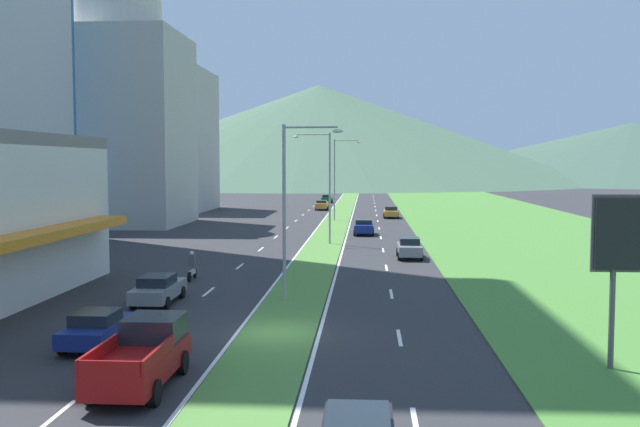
{
  "coord_description": "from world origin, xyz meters",
  "views": [
    {
      "loc": [
        3.73,
        -29.38,
        7.21
      ],
      "look_at": [
        -0.91,
        40.95,
        2.19
      ],
      "focal_mm": 39.94,
      "sensor_mm": 36.0,
      "label": 1
    }
  ],
  "objects_px": {
    "street_lamp_near": "(291,200)",
    "pickup_truck_0": "(143,355)",
    "car_4": "(97,328)",
    "car_7": "(158,289)",
    "car_6": "(409,248)",
    "car_5": "(364,227)",
    "motorcycle_rider": "(192,268)",
    "car_1": "(391,212)",
    "street_lamp_mid": "(326,180)",
    "car_2": "(327,198)",
    "car_0": "(322,205)",
    "street_lamp_far": "(337,174)"
  },
  "relations": [
    {
      "from": "car_0",
      "to": "street_lamp_near",
      "type": "bearing_deg",
      "value": -177.64
    },
    {
      "from": "car_1",
      "to": "pickup_truck_0",
      "type": "relative_size",
      "value": 0.79
    },
    {
      "from": "pickup_truck_0",
      "to": "car_5",
      "type": "bearing_deg",
      "value": -8.07
    },
    {
      "from": "car_5",
      "to": "pickup_truck_0",
      "type": "bearing_deg",
      "value": -8.07
    },
    {
      "from": "pickup_truck_0",
      "to": "car_2",
      "type": "bearing_deg",
      "value": 0.01
    },
    {
      "from": "street_lamp_mid",
      "to": "car_7",
      "type": "relative_size",
      "value": 2.07
    },
    {
      "from": "car_5",
      "to": "car_7",
      "type": "xyz_separation_m",
      "value": [
        -10.38,
        -35.7,
        -0.03
      ]
    },
    {
      "from": "street_lamp_near",
      "to": "street_lamp_mid",
      "type": "xyz_separation_m",
      "value": [
        0.28,
        26.2,
        0.37
      ]
    },
    {
      "from": "car_1",
      "to": "car_2",
      "type": "distance_m",
      "value": 37.02
    },
    {
      "from": "car_6",
      "to": "pickup_truck_0",
      "type": "distance_m",
      "value": 33.21
    },
    {
      "from": "car_6",
      "to": "car_7",
      "type": "bearing_deg",
      "value": -37.23
    },
    {
      "from": "car_4",
      "to": "car_7",
      "type": "bearing_deg",
      "value": 0.88
    },
    {
      "from": "car_5",
      "to": "pickup_truck_0",
      "type": "relative_size",
      "value": 0.75
    },
    {
      "from": "street_lamp_near",
      "to": "car_0",
      "type": "height_order",
      "value": "street_lamp_near"
    },
    {
      "from": "street_lamp_mid",
      "to": "motorcycle_rider",
      "type": "relative_size",
      "value": 4.93
    },
    {
      "from": "car_5",
      "to": "motorcycle_rider",
      "type": "height_order",
      "value": "motorcycle_rider"
    },
    {
      "from": "street_lamp_mid",
      "to": "car_4",
      "type": "relative_size",
      "value": 2.38
    },
    {
      "from": "car_7",
      "to": "street_lamp_near",
      "type": "bearing_deg",
      "value": -81.15
    },
    {
      "from": "street_lamp_near",
      "to": "car_1",
      "type": "relative_size",
      "value": 2.16
    },
    {
      "from": "car_4",
      "to": "car_1",
      "type": "bearing_deg",
      "value": -11.65
    },
    {
      "from": "car_5",
      "to": "motorcycle_rider",
      "type": "relative_size",
      "value": 2.01
    },
    {
      "from": "car_7",
      "to": "motorcycle_rider",
      "type": "relative_size",
      "value": 2.38
    },
    {
      "from": "street_lamp_mid",
      "to": "car_2",
      "type": "distance_m",
      "value": 66.48
    },
    {
      "from": "street_lamp_mid",
      "to": "car_6",
      "type": "xyz_separation_m",
      "value": [
        6.87,
        -8.95,
        -4.9
      ]
    },
    {
      "from": "car_6",
      "to": "pickup_truck_0",
      "type": "bearing_deg",
      "value": -18.36
    },
    {
      "from": "car_7",
      "to": "pickup_truck_0",
      "type": "bearing_deg",
      "value": -165.39
    },
    {
      "from": "street_lamp_near",
      "to": "car_6",
      "type": "distance_m",
      "value": 19.22
    },
    {
      "from": "street_lamp_mid",
      "to": "car_5",
      "type": "distance_m",
      "value": 10.32
    },
    {
      "from": "street_lamp_far",
      "to": "car_0",
      "type": "bearing_deg",
      "value": 99.13
    },
    {
      "from": "car_6",
      "to": "motorcycle_rider",
      "type": "xyz_separation_m",
      "value": [
        -13.97,
        -10.94,
        -0.04
      ]
    },
    {
      "from": "street_lamp_far",
      "to": "car_1",
      "type": "relative_size",
      "value": 2.38
    },
    {
      "from": "street_lamp_near",
      "to": "street_lamp_far",
      "type": "relative_size",
      "value": 0.91
    },
    {
      "from": "street_lamp_mid",
      "to": "car_5",
      "type": "relative_size",
      "value": 2.45
    },
    {
      "from": "car_0",
      "to": "car_2",
      "type": "height_order",
      "value": "car_0"
    },
    {
      "from": "car_2",
      "to": "car_5",
      "type": "xyz_separation_m",
      "value": [
        6.95,
        -57.75,
        0.04
      ]
    },
    {
      "from": "street_lamp_far",
      "to": "car_7",
      "type": "xyz_separation_m",
      "value": [
        -6.98,
        -53.38,
        -5.08
      ]
    },
    {
      "from": "street_lamp_near",
      "to": "car_7",
      "type": "height_order",
      "value": "street_lamp_near"
    },
    {
      "from": "street_lamp_far",
      "to": "street_lamp_mid",
      "type": "bearing_deg",
      "value": -89.88
    },
    {
      "from": "car_5",
      "to": "pickup_truck_0",
      "type": "height_order",
      "value": "pickup_truck_0"
    },
    {
      "from": "car_0",
      "to": "car_2",
      "type": "relative_size",
      "value": 1.01
    },
    {
      "from": "car_7",
      "to": "car_2",
      "type": "bearing_deg",
      "value": -2.1
    },
    {
      "from": "street_lamp_far",
      "to": "car_0",
      "type": "height_order",
      "value": "street_lamp_far"
    },
    {
      "from": "car_4",
      "to": "pickup_truck_0",
      "type": "bearing_deg",
      "value": -144.32
    },
    {
      "from": "street_lamp_mid",
      "to": "car_5",
      "type": "height_order",
      "value": "street_lamp_mid"
    },
    {
      "from": "street_lamp_far",
      "to": "pickup_truck_0",
      "type": "distance_m",
      "value": 66.86
    },
    {
      "from": "street_lamp_near",
      "to": "street_lamp_mid",
      "type": "distance_m",
      "value": 26.21
    },
    {
      "from": "car_5",
      "to": "car_6",
      "type": "xyz_separation_m",
      "value": [
        3.52,
        -17.4,
        -0.0
      ]
    },
    {
      "from": "street_lamp_near",
      "to": "car_7",
      "type": "distance_m",
      "value": 8.21
    },
    {
      "from": "street_lamp_near",
      "to": "car_4",
      "type": "bearing_deg",
      "value": -124.43
    },
    {
      "from": "street_lamp_near",
      "to": "pickup_truck_0",
      "type": "relative_size",
      "value": 1.7
    }
  ]
}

